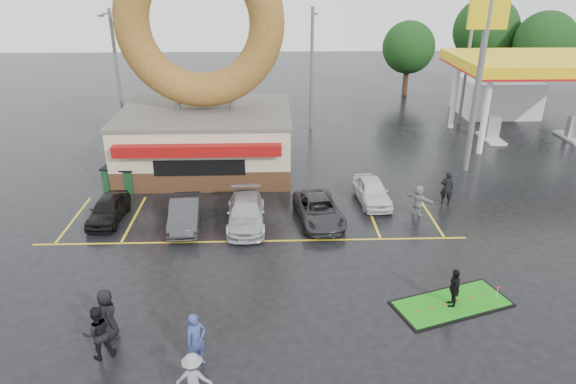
{
  "coord_description": "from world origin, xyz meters",
  "views": [
    {
      "loc": [
        1.0,
        -17.35,
        11.68
      ],
      "look_at": [
        1.69,
        3.99,
        2.2
      ],
      "focal_mm": 32.0,
      "sensor_mm": 36.0,
      "label": 1
    }
  ],
  "objects_px": {
    "shell_sign": "(483,48)",
    "streetlight_left": "(117,71)",
    "car_silver": "(246,213)",
    "dumpster": "(122,178)",
    "car_white": "(372,191)",
    "gas_station": "(522,80)",
    "car_dgrey": "(185,213)",
    "person_blue": "(196,340)",
    "streetlight_mid": "(312,67)",
    "putting_green": "(452,304)",
    "car_black": "(108,209)",
    "person_cameraman": "(454,288)",
    "donut_shop": "(204,97)",
    "car_grey": "(319,210)",
    "streetlight_right": "(467,64)"
  },
  "relations": [
    {
      "from": "shell_sign",
      "to": "streetlight_left",
      "type": "bearing_deg",
      "value": 161.01
    },
    {
      "from": "car_silver",
      "to": "dumpster",
      "type": "height_order",
      "value": "dumpster"
    },
    {
      "from": "car_white",
      "to": "gas_station",
      "type": "bearing_deg",
      "value": 40.27
    },
    {
      "from": "car_dgrey",
      "to": "dumpster",
      "type": "relative_size",
      "value": 2.22
    },
    {
      "from": "gas_station",
      "to": "streetlight_left",
      "type": "relative_size",
      "value": 1.52
    },
    {
      "from": "gas_station",
      "to": "person_blue",
      "type": "bearing_deg",
      "value": -130.15
    },
    {
      "from": "streetlight_mid",
      "to": "dumpster",
      "type": "relative_size",
      "value": 5.0
    },
    {
      "from": "person_blue",
      "to": "putting_green",
      "type": "xyz_separation_m",
      "value": [
        9.12,
        2.83,
        -0.9
      ]
    },
    {
      "from": "streetlight_left",
      "to": "car_white",
      "type": "height_order",
      "value": "streetlight_left"
    },
    {
      "from": "streetlight_left",
      "to": "car_black",
      "type": "xyz_separation_m",
      "value": [
        2.84,
        -14.14,
        -4.17
      ]
    },
    {
      "from": "person_cameraman",
      "to": "shell_sign",
      "type": "bearing_deg",
      "value": 163.6
    },
    {
      "from": "car_black",
      "to": "gas_station",
      "type": "bearing_deg",
      "value": 31.53
    },
    {
      "from": "car_white",
      "to": "person_cameraman",
      "type": "distance_m",
      "value": 9.33
    },
    {
      "from": "donut_shop",
      "to": "car_grey",
      "type": "bearing_deg",
      "value": -50.65
    },
    {
      "from": "gas_station",
      "to": "car_grey",
      "type": "xyz_separation_m",
      "value": [
        -16.75,
        -15.6,
        -3.09
      ]
    },
    {
      "from": "car_dgrey",
      "to": "person_blue",
      "type": "xyz_separation_m",
      "value": [
        1.82,
        -9.58,
        0.28
      ]
    },
    {
      "from": "person_blue",
      "to": "person_cameraman",
      "type": "height_order",
      "value": "person_blue"
    },
    {
      "from": "person_cameraman",
      "to": "dumpster",
      "type": "relative_size",
      "value": 0.89
    },
    {
      "from": "streetlight_left",
      "to": "car_black",
      "type": "bearing_deg",
      "value": -78.66
    },
    {
      "from": "car_silver",
      "to": "car_grey",
      "type": "height_order",
      "value": "car_silver"
    },
    {
      "from": "streetlight_mid",
      "to": "person_blue",
      "type": "relative_size",
      "value": 4.81
    },
    {
      "from": "streetlight_mid",
      "to": "person_cameraman",
      "type": "xyz_separation_m",
      "value": [
        3.62,
        -22.68,
        -3.98
      ]
    },
    {
      "from": "dumpster",
      "to": "putting_green",
      "type": "relative_size",
      "value": 0.38
    },
    {
      "from": "streetlight_right",
      "to": "car_black",
      "type": "height_order",
      "value": "streetlight_right"
    },
    {
      "from": "shell_sign",
      "to": "person_cameraman",
      "type": "bearing_deg",
      "value": -111.34
    },
    {
      "from": "gas_station",
      "to": "person_blue",
      "type": "xyz_separation_m",
      "value": [
        -21.46,
        -25.44,
        -2.76
      ]
    },
    {
      "from": "car_grey",
      "to": "streetlight_mid",
      "type": "bearing_deg",
      "value": 79.6
    },
    {
      "from": "donut_shop",
      "to": "person_cameraman",
      "type": "bearing_deg",
      "value": -54.2
    },
    {
      "from": "car_silver",
      "to": "dumpster",
      "type": "relative_size",
      "value": 2.47
    },
    {
      "from": "streetlight_left",
      "to": "car_dgrey",
      "type": "xyz_separation_m",
      "value": [
        6.72,
        -14.83,
        -4.12
      ]
    },
    {
      "from": "car_dgrey",
      "to": "person_blue",
      "type": "relative_size",
      "value": 2.14
    },
    {
      "from": "streetlight_mid",
      "to": "streetlight_right",
      "type": "bearing_deg",
      "value": 4.76
    },
    {
      "from": "car_silver",
      "to": "car_dgrey",
      "type": "bearing_deg",
      "value": 178.43
    },
    {
      "from": "dumpster",
      "to": "streetlight_right",
      "type": "bearing_deg",
      "value": 40.18
    },
    {
      "from": "shell_sign",
      "to": "streetlight_left",
      "type": "distance_m",
      "value": 24.46
    },
    {
      "from": "car_black",
      "to": "car_dgrey",
      "type": "height_order",
      "value": "car_dgrey"
    },
    {
      "from": "streetlight_left",
      "to": "car_black",
      "type": "distance_m",
      "value": 15.01
    },
    {
      "from": "car_white",
      "to": "streetlight_right",
      "type": "bearing_deg",
      "value": 51.87
    },
    {
      "from": "donut_shop",
      "to": "shell_sign",
      "type": "relative_size",
      "value": 1.27
    },
    {
      "from": "car_white",
      "to": "person_blue",
      "type": "distance_m",
      "value": 14.26
    },
    {
      "from": "streetlight_mid",
      "to": "donut_shop",
      "type": "bearing_deg",
      "value": -131.38
    },
    {
      "from": "car_grey",
      "to": "car_white",
      "type": "xyz_separation_m",
      "value": [
        3.03,
        2.13,
        0.04
      ]
    },
    {
      "from": "putting_green",
      "to": "car_dgrey",
      "type": "bearing_deg",
      "value": 148.31
    },
    {
      "from": "gas_station",
      "to": "streetlight_right",
      "type": "relative_size",
      "value": 1.52
    },
    {
      "from": "car_grey",
      "to": "person_cameraman",
      "type": "bearing_deg",
      "value": -66.06
    },
    {
      "from": "car_black",
      "to": "car_grey",
      "type": "relative_size",
      "value": 0.83
    },
    {
      "from": "streetlight_mid",
      "to": "person_cameraman",
      "type": "relative_size",
      "value": 5.64
    },
    {
      "from": "streetlight_left",
      "to": "car_silver",
      "type": "bearing_deg",
      "value": -56.87
    },
    {
      "from": "donut_shop",
      "to": "streetlight_right",
      "type": "relative_size",
      "value": 1.5
    },
    {
      "from": "car_dgrey",
      "to": "streetlight_mid",
      "type": "bearing_deg",
      "value": 61.06
    }
  ]
}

